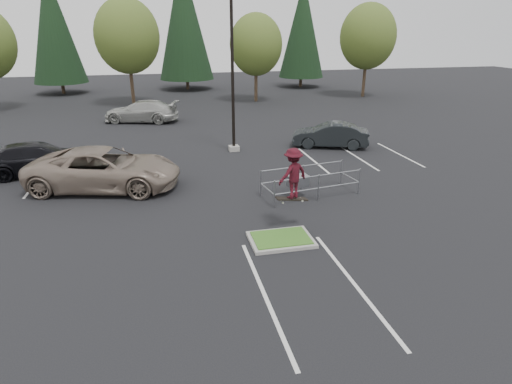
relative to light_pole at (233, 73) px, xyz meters
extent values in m
plane|color=black|center=(-0.50, -12.00, -4.56)|extent=(120.00, 120.00, 0.00)
cube|color=gray|center=(-0.50, -12.00, -4.50)|extent=(2.20, 1.60, 0.12)
cube|color=#2E561B|center=(-0.50, -12.00, -4.42)|extent=(1.95, 1.35, 0.05)
cube|color=silver|center=(-5.00, -3.00, -4.56)|extent=(0.12, 5.20, 0.01)
cube|color=silver|center=(-7.70, -3.00, -4.56)|extent=(0.12, 5.20, 0.01)
cube|color=silver|center=(-10.40, -3.00, -4.56)|extent=(0.12, 5.20, 0.01)
cube|color=silver|center=(4.00, -3.00, -4.56)|extent=(0.12, 5.20, 0.01)
cube|color=silver|center=(6.70, -3.00, -4.56)|extent=(0.12, 5.20, 0.01)
cube|color=silver|center=(9.40, -3.00, -4.56)|extent=(0.12, 5.20, 0.01)
cube|color=silver|center=(-1.85, -15.00, -4.56)|extent=(0.12, 6.00, 0.01)
cube|color=silver|center=(0.85, -15.00, -4.56)|extent=(0.12, 6.00, 0.01)
cube|color=gray|center=(0.00, 0.00, -4.41)|extent=(0.60, 0.60, 0.30)
cylinder|color=black|center=(0.00, 0.00, 0.44)|extent=(0.18, 0.18, 10.00)
cylinder|color=#38281C|center=(-6.50, 18.50, -2.81)|extent=(0.32, 0.32, 3.50)
ellipsoid|color=#406023|center=(-6.50, 18.50, 1.70)|extent=(5.89, 5.89, 6.77)
sphere|color=#406023|center=(-5.90, 18.20, 0.96)|extent=(3.68, 3.68, 3.68)
sphere|color=#406023|center=(-7.00, 18.90, 1.15)|extent=(4.05, 4.05, 4.05)
cylinder|color=#38281C|center=(5.50, 17.80, -3.04)|extent=(0.32, 0.32, 3.04)
ellipsoid|color=#406023|center=(5.50, 17.80, 0.88)|extent=(5.12, 5.12, 5.89)
sphere|color=#406023|center=(6.10, 17.50, 0.24)|extent=(3.20, 3.20, 3.20)
sphere|color=#406023|center=(5.00, 18.20, 0.40)|extent=(3.52, 3.52, 3.52)
cylinder|color=#38281C|center=(17.50, 18.30, -2.85)|extent=(0.32, 0.32, 3.42)
ellipsoid|color=#406023|center=(17.50, 18.30, 1.56)|extent=(5.76, 5.76, 6.62)
sphere|color=#406023|center=(18.10, 18.00, 0.84)|extent=(3.60, 3.60, 3.60)
sphere|color=#406023|center=(17.00, 18.70, 1.02)|extent=(3.96, 3.96, 3.96)
cylinder|color=#38281C|center=(-14.50, 28.00, -3.96)|extent=(0.36, 0.36, 1.20)
cone|color=black|center=(-14.50, 28.00, 2.54)|extent=(5.72, 5.72, 11.80)
cylinder|color=#38281C|center=(-0.50, 28.50, -3.96)|extent=(0.36, 0.36, 1.20)
cone|color=black|center=(-0.50, 28.50, 3.29)|extent=(6.38, 6.38, 13.30)
cylinder|color=#38281C|center=(13.50, 27.50, -3.96)|extent=(0.36, 0.36, 1.20)
cone|color=black|center=(13.50, 27.50, 2.29)|extent=(5.50, 5.50, 11.30)
cylinder|color=gray|center=(0.06, -9.04, -3.96)|extent=(0.06, 0.06, 1.19)
cylinder|color=gray|center=(-0.16, -7.60, -3.96)|extent=(0.06, 0.06, 1.19)
cylinder|color=gray|center=(2.11, -8.72, -3.96)|extent=(0.06, 0.06, 1.19)
cylinder|color=gray|center=(1.89, -7.28, -3.96)|extent=(0.06, 0.06, 1.19)
cylinder|color=gray|center=(4.16, -8.40, -3.96)|extent=(0.06, 0.06, 1.19)
cylinder|color=gray|center=(3.94, -6.96, -3.96)|extent=(0.06, 0.06, 1.19)
cylinder|color=gray|center=(2.11, -8.72, -3.99)|extent=(4.10, 0.69, 0.05)
cylinder|color=gray|center=(2.11, -8.72, -3.42)|extent=(4.10, 0.69, 0.05)
cylinder|color=gray|center=(1.89, -7.28, -3.99)|extent=(4.10, 0.69, 0.05)
cylinder|color=gray|center=(1.89, -7.28, -3.42)|extent=(4.10, 0.69, 0.05)
cube|color=gray|center=(1.39, -8.10, -3.81)|extent=(0.95, 0.67, 0.50)
cube|color=black|center=(0.17, -11.00, -3.40)|extent=(1.24, 0.45, 0.23)
cylinder|color=#BDB6A6|center=(-0.20, -11.12, -3.47)|extent=(0.07, 0.04, 0.07)
cylinder|color=#BDB6A6|center=(-0.20, -10.88, -3.47)|extent=(0.07, 0.04, 0.07)
cylinder|color=#BDB6A6|center=(0.54, -11.12, -3.47)|extent=(0.07, 0.04, 0.07)
cylinder|color=#BDB6A6|center=(0.54, -10.88, -3.47)|extent=(0.07, 0.04, 0.07)
imported|color=maroon|center=(0.17, -11.00, -2.42)|extent=(1.38, 1.11, 1.86)
imported|color=gray|center=(-7.00, -5.00, -3.61)|extent=(7.37, 4.71, 1.89)
imported|color=black|center=(-10.50, -1.92, -3.77)|extent=(5.76, 3.11, 1.59)
imported|color=black|center=(6.00, -0.50, -3.79)|extent=(4.91, 3.16, 1.53)
imported|color=#B4B4AE|center=(-5.50, 10.00, -3.73)|extent=(6.18, 3.90, 1.67)
camera|label=1|loc=(-4.38, -24.84, 2.48)|focal=30.00mm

